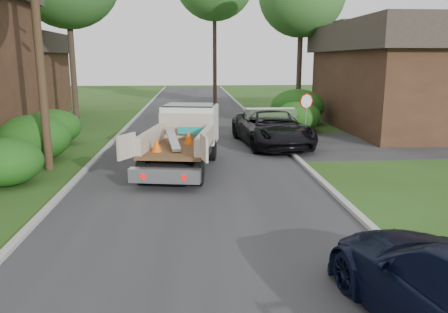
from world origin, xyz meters
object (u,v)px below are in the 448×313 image
(house_left_far, at_px, (7,73))
(flatbed_truck, at_px, (186,134))
(stop_sign, at_px, (306,108))
(utility_pole, at_px, (37,25))
(black_pickup, at_px, (272,128))
(house_right, at_px, (416,74))

(house_left_far, relative_size, flatbed_truck, 1.22)
(stop_sign, relative_size, utility_pole, 0.25)
(utility_pole, xyz_separation_m, flatbed_truck, (5.06, 0.43, -3.96))
(stop_sign, bearing_deg, black_pickup, 178.52)
(stop_sign, xyz_separation_m, house_right, (7.80, 5.00, 1.38))
(house_left_far, height_order, black_pickup, house_left_far)
(stop_sign, xyz_separation_m, flatbed_truck, (-5.62, -3.59, -0.56))
(stop_sign, height_order, black_pickup, stop_sign)
(stop_sign, height_order, house_left_far, house_left_far)
(house_left_far, bearing_deg, flatbed_truck, -51.74)
(house_right, bearing_deg, black_pickup, -152.19)
(house_left_far, bearing_deg, house_right, -16.80)
(house_left_far, xyz_separation_m, house_right, (26.50, -8.00, 0.11))
(house_right, bearing_deg, house_left_far, 163.20)
(black_pickup, bearing_deg, flatbed_truck, -144.52)
(stop_sign, relative_size, house_left_far, 0.33)
(house_left_far, bearing_deg, black_pickup, -37.16)
(flatbed_truck, distance_m, black_pickup, 5.43)
(black_pickup, bearing_deg, house_right, 21.24)
(house_right, xyz_separation_m, flatbed_truck, (-13.42, -8.59, -1.94))
(house_left_far, height_order, house_right, house_right)
(utility_pole, bearing_deg, flatbed_truck, 4.89)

